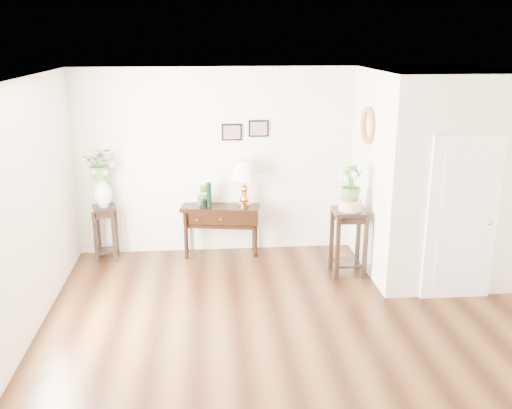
{
  "coord_description": "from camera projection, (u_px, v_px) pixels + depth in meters",
  "views": [
    {
      "loc": [
        -1.03,
        -5.68,
        3.24
      ],
      "look_at": [
        -0.41,
        1.3,
        1.15
      ],
      "focal_mm": 40.0,
      "sensor_mm": 36.0,
      "label": 1
    }
  ],
  "objects": [
    {
      "name": "plant_stand_b",
      "position": [
        348.0,
        242.0,
        7.92
      ],
      "size": [
        0.46,
        0.46,
        0.94
      ],
      "primitive_type": "cube",
      "rotation": [
        0.0,
        0.0,
        -0.05
      ],
      "color": "black",
      "rests_on": "floor"
    },
    {
      "name": "wall_left",
      "position": [
        14.0,
        224.0,
        5.78
      ],
      "size": [
        0.02,
        5.5,
        2.8
      ],
      "primitive_type": "cube",
      "color": "#EFE4CA",
      "rests_on": "ground"
    },
    {
      "name": "art_print_left",
      "position": [
        232.0,
        132.0,
        8.45
      ],
      "size": [
        0.3,
        0.02,
        0.25
      ],
      "primitive_type": "cube",
      "color": "black",
      "rests_on": "wall_back"
    },
    {
      "name": "ceramic_bowl",
      "position": [
        350.0,
        204.0,
        7.76
      ],
      "size": [
        0.41,
        0.41,
        0.14
      ],
      "primitive_type": "cylinder",
      "rotation": [
        0.0,
        0.0,
        -0.36
      ],
      "color": "beige",
      "rests_on": "plant_stand_b"
    },
    {
      "name": "console_table",
      "position": [
        221.0,
        230.0,
        8.64
      ],
      "size": [
        1.21,
        0.58,
        0.78
      ],
      "primitive_type": "cube",
      "rotation": [
        0.0,
        0.0,
        -0.17
      ],
      "color": "black",
      "rests_on": "floor"
    },
    {
      "name": "plant_stand_a",
      "position": [
        106.0,
        233.0,
        8.46
      ],
      "size": [
        0.4,
        0.4,
        0.83
      ],
      "primitive_type": "cube",
      "rotation": [
        0.0,
        0.0,
        0.28
      ],
      "color": "black",
      "rests_on": "floor"
    },
    {
      "name": "door",
      "position": [
        462.0,
        219.0,
        7.05
      ],
      "size": [
        0.9,
        0.05,
        2.1
      ],
      "primitive_type": "cube",
      "color": "white",
      "rests_on": "floor"
    },
    {
      "name": "wall_front",
      "position": [
        384.0,
        355.0,
        3.4
      ],
      "size": [
        6.0,
        0.02,
        2.8
      ],
      "primitive_type": "cube",
      "color": "#EFE4CA",
      "rests_on": "ground"
    },
    {
      "name": "ceiling",
      "position": [
        309.0,
        81.0,
        5.63
      ],
      "size": [
        6.0,
        5.5,
        0.02
      ],
      "primitive_type": "cube",
      "color": "white",
      "rests_on": "ground"
    },
    {
      "name": "porcelain_vase",
      "position": [
        103.0,
        191.0,
        8.28
      ],
      "size": [
        0.32,
        0.32,
        0.44
      ],
      "primitive_type": null,
      "rotation": [
        0.0,
        0.0,
        -0.33
      ],
      "color": "white",
      "rests_on": "plant_stand_a"
    },
    {
      "name": "floor",
      "position": [
        303.0,
        334.0,
        6.43
      ],
      "size": [
        6.0,
        5.5,
        0.02
      ],
      "primitive_type": "cube",
      "color": "#533417",
      "rests_on": "ground"
    },
    {
      "name": "narcissus",
      "position": [
        351.0,
        184.0,
        7.68
      ],
      "size": [
        0.34,
        0.34,
        0.49
      ],
      "primitive_type": "imported",
      "rotation": [
        0.0,
        0.0,
        -0.31
      ],
      "color": "#487D33",
      "rests_on": "ceramic_bowl"
    },
    {
      "name": "table_lamp",
      "position": [
        244.0,
        183.0,
        8.46
      ],
      "size": [
        0.52,
        0.52,
        0.7
      ],
      "primitive_type": "cube",
      "rotation": [
        0.0,
        0.0,
        0.39
      ],
      "color": "gold",
      "rests_on": "console_table"
    },
    {
      "name": "wall_ornament",
      "position": [
        367.0,
        126.0,
        7.75
      ],
      "size": [
        0.07,
        0.51,
        0.51
      ],
      "primitive_type": "torus",
      "rotation": [
        0.0,
        1.57,
        0.0
      ],
      "color": "#B67C45",
      "rests_on": "partition"
    },
    {
      "name": "green_vase",
      "position": [
        209.0,
        195.0,
        8.47
      ],
      "size": [
        0.08,
        0.08,
        0.37
      ],
      "primitive_type": "cylinder",
      "rotation": [
        0.0,
        0.0,
        -0.1
      ],
      "color": "black",
      "rests_on": "console_table"
    },
    {
      "name": "art_print_right",
      "position": [
        259.0,
        128.0,
        8.47
      ],
      "size": [
        0.3,
        0.02,
        0.25
      ],
      "primitive_type": "cube",
      "color": "black",
      "rests_on": "wall_back"
    },
    {
      "name": "lily_arrangement",
      "position": [
        100.0,
        163.0,
        8.16
      ],
      "size": [
        0.46,
        0.41,
        0.49
      ],
      "primitive_type": "imported",
      "rotation": [
        0.0,
        0.0,
        -0.05
      ],
      "color": "#487D33",
      "rests_on": "porcelain_vase"
    },
    {
      "name": "potted_plant",
      "position": [
        203.0,
        196.0,
        8.46
      ],
      "size": [
        0.21,
        0.18,
        0.34
      ],
      "primitive_type": "imported",
      "rotation": [
        0.0,
        0.0,
        -0.16
      ],
      "color": "#487D33",
      "rests_on": "console_table"
    },
    {
      "name": "partition",
      "position": [
        433.0,
        173.0,
        7.9
      ],
      "size": [
        1.8,
        1.95,
        2.8
      ],
      "primitive_type": "cube",
      "color": "#EFE4CA",
      "rests_on": "floor"
    },
    {
      "name": "wall_back",
      "position": [
        275.0,
        161.0,
        8.65
      ],
      "size": [
        6.0,
        0.02,
        2.8
      ],
      "primitive_type": "cube",
      "color": "#EFE4CA",
      "rests_on": "ground"
    }
  ]
}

